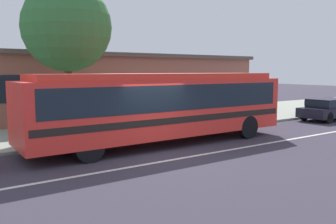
{
  "coord_description": "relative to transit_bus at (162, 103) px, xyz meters",
  "views": [
    {
      "loc": [
        -6.61,
        -10.19,
        2.95
      ],
      "look_at": [
        1.33,
        1.43,
        1.3
      ],
      "focal_mm": 37.72,
      "sensor_mm": 36.0,
      "label": 1
    }
  ],
  "objects": [
    {
      "name": "pedestrian_waiting_near_sign",
      "position": [
        2.31,
        2.46,
        -0.55
      ],
      "size": [
        0.47,
        0.47,
        1.67
      ],
      "color": "#3E2636",
      "rests_on": "sidewalk_slab"
    },
    {
      "name": "bus_stop_sign",
      "position": [
        3.16,
        1.78,
        0.02
      ],
      "size": [
        0.13,
        0.44,
        2.41
      ],
      "color": "gray",
      "rests_on": "sidewalk_slab"
    },
    {
      "name": "pedestrian_standing_by_tree",
      "position": [
        3.99,
        2.34,
        -0.56
      ],
      "size": [
        0.48,
        0.48,
        1.67
      ],
      "color": "#2F3C36",
      "rests_on": "sidewalk_slab"
    },
    {
      "name": "sedan_far_ahead",
      "position": [
        12.14,
        0.19,
        -0.93
      ],
      "size": [
        4.37,
        1.89,
        1.29
      ],
      "color": "black",
      "rests_on": "ground_plane"
    },
    {
      "name": "ground_plane",
      "position": [
        -1.15,
        -1.57,
        -1.66
      ],
      "size": [
        120.0,
        120.0,
        0.0
      ],
      "primitive_type": "plane",
      "color": "#383340"
    },
    {
      "name": "transit_bus",
      "position": [
        0.0,
        0.0,
        0.0
      ],
      "size": [
        11.08,
        2.57,
        2.84
      ],
      "color": "red",
      "rests_on": "ground_plane"
    },
    {
      "name": "station_building",
      "position": [
        1.54,
        10.79,
        0.35
      ],
      "size": [
        21.7,
        8.62,
        4.0
      ],
      "color": "#945747",
      "rests_on": "ground_plane"
    },
    {
      "name": "pedestrian_walking_along_curb",
      "position": [
        1.32,
        2.19,
        -0.56
      ],
      "size": [
        0.41,
        0.41,
        1.67
      ],
      "color": "#282931",
      "rests_on": "sidewalk_slab"
    },
    {
      "name": "street_tree_near_stop",
      "position": [
        -2.5,
        3.82,
        3.19
      ],
      "size": [
        3.91,
        3.91,
        6.7
      ],
      "color": "brown",
      "rests_on": "sidewalk_slab"
    },
    {
      "name": "lane_stripe_center",
      "position": [
        -1.15,
        -2.37,
        -1.65
      ],
      "size": [
        56.0,
        0.16,
        0.01
      ],
      "primitive_type": "cube",
      "color": "silver",
      "rests_on": "ground_plane"
    },
    {
      "name": "sidewalk_slab",
      "position": [
        -1.15,
        5.35,
        -1.6
      ],
      "size": [
        60.0,
        8.0,
        0.12
      ],
      "primitive_type": "cube",
      "color": "#9A9F8F",
      "rests_on": "ground_plane"
    }
  ]
}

